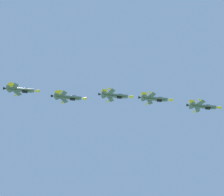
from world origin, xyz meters
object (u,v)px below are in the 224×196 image
at_px(fighter_jet_right_wing, 115,95).
at_px(fighter_jet_right_outer, 21,90).
at_px(fighter_jet_left_outer, 69,97).
at_px(fighter_jet_left_wing, 155,99).
at_px(fighter_jet_lead, 203,106).

relative_size(fighter_jet_right_wing, fighter_jet_right_outer, 1.00).
bearing_deg(fighter_jet_right_outer, fighter_jet_right_wing, 90.32).
xyz_separation_m(fighter_jet_right_wing, fighter_jet_left_outer, (-20.99, 0.71, -3.08)).
relative_size(fighter_jet_right_wing, fighter_jet_left_outer, 1.00).
distance_m(fighter_jet_right_wing, fighter_jet_right_outer, 42.29).
xyz_separation_m(fighter_jet_left_wing, fighter_jet_left_outer, (-39.41, -0.05, -3.45)).
height_order(fighter_jet_left_wing, fighter_jet_right_outer, fighter_jet_left_wing).
bearing_deg(fighter_jet_left_outer, fighter_jet_lead, 89.76).
bearing_deg(fighter_jet_right_wing, fighter_jet_right_outer, -89.68).
distance_m(fighter_jet_lead, fighter_jet_right_outer, 82.80).
bearing_deg(fighter_jet_right_outer, fighter_jet_left_wing, 90.38).
bearing_deg(fighter_jet_lead, fighter_jet_left_outer, -90.24).
relative_size(fighter_jet_left_wing, fighter_jet_right_outer, 1.00).
height_order(fighter_jet_lead, fighter_jet_left_wing, fighter_jet_left_wing).
height_order(fighter_jet_right_wing, fighter_jet_left_outer, fighter_jet_right_wing).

